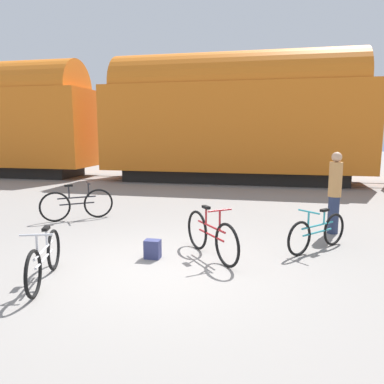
{
  "coord_description": "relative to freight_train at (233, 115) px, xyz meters",
  "views": [
    {
      "loc": [
        1.74,
        -5.69,
        2.27
      ],
      "look_at": [
        0.24,
        1.31,
        1.1
      ],
      "focal_mm": 35.0,
      "sensor_mm": 36.0,
      "label": 1
    }
  ],
  "objects": [
    {
      "name": "ground_plane",
      "position": [
        0.0,
        -11.13,
        -2.98
      ],
      "size": [
        80.0,
        80.0,
        0.0
      ],
      "primitive_type": "plane",
      "color": "gray"
    },
    {
      "name": "freight_train",
      "position": [
        0.0,
        0.0,
        0.0
      ],
      "size": [
        37.02,
        2.93,
        5.65
      ],
      "color": "black",
      "rests_on": "ground_plane"
    },
    {
      "name": "rail_near",
      "position": [
        0.0,
        -0.72,
        -2.98
      ],
      "size": [
        49.02,
        0.07,
        0.01
      ],
      "primitive_type": "cube",
      "color": "#4C4238",
      "rests_on": "ground_plane"
    },
    {
      "name": "rail_far",
      "position": [
        0.0,
        0.72,
        -2.98
      ],
      "size": [
        49.02,
        0.07,
        0.01
      ],
      "primitive_type": "cube",
      "color": "#4C4238",
      "rests_on": "ground_plane"
    },
    {
      "name": "bicycle_teal",
      "position": [
        2.64,
        -9.55,
        -2.63
      ],
      "size": [
        1.19,
        1.34,
        0.81
      ],
      "color": "black",
      "rests_on": "ground_plane"
    },
    {
      "name": "bicycle_maroon",
      "position": [
        0.71,
        -10.38,
        -2.58
      ],
      "size": [
        1.19,
        1.47,
        0.95
      ],
      "color": "black",
      "rests_on": "ground_plane"
    },
    {
      "name": "bicycle_silver",
      "position": [
        -1.57,
        -12.01,
        -2.63
      ],
      "size": [
        0.6,
        1.66,
        0.83
      ],
      "color": "black",
      "rests_on": "ground_plane"
    },
    {
      "name": "bicycle_black",
      "position": [
        -3.14,
        -8.2,
        -2.58
      ],
      "size": [
        1.49,
        1.18,
        0.95
      ],
      "color": "black",
      "rests_on": "ground_plane"
    },
    {
      "name": "person_in_tan",
      "position": [
        3.12,
        -8.19,
        -2.04
      ],
      "size": [
        0.28,
        0.28,
        1.82
      ],
      "rotation": [
        0.0,
        0.0,
        6.27
      ],
      "color": "#283351",
      "rests_on": "ground_plane"
    },
    {
      "name": "backpack",
      "position": [
        -0.31,
        -10.65,
        -2.81
      ],
      "size": [
        0.28,
        0.2,
        0.34
      ],
      "color": "navy",
      "rests_on": "ground_plane"
    }
  ]
}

